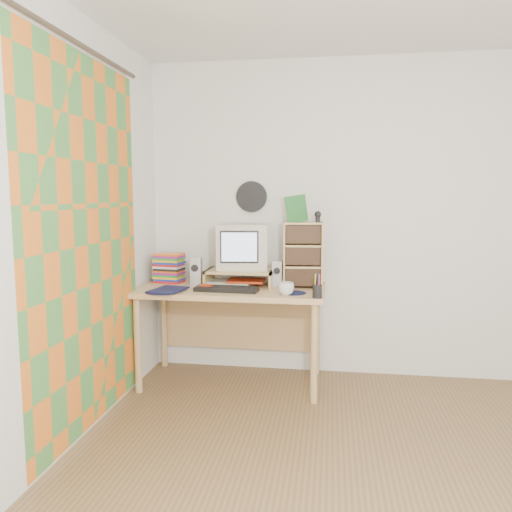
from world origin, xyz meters
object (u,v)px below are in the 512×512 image
(mug, at_px, (286,289))
(dvd_stack, at_px, (169,264))
(cd_rack, at_px, (303,255))
(desk, at_px, (233,303))
(diary, at_px, (156,288))
(crt_monitor, at_px, (243,247))
(keyboard, at_px, (227,289))

(mug, bearing_deg, dvd_stack, 159.32)
(cd_rack, distance_m, mug, 0.38)
(desk, distance_m, mug, 0.56)
(desk, relative_size, diary, 5.58)
(crt_monitor, xyz_separation_m, cd_rack, (0.47, -0.07, -0.05))
(crt_monitor, distance_m, keyboard, 0.42)
(desk, relative_size, cd_rack, 2.84)
(cd_rack, bearing_deg, mug, -113.00)
(desk, height_order, dvd_stack, dvd_stack)
(crt_monitor, height_order, dvd_stack, crt_monitor)
(desk, relative_size, dvd_stack, 4.66)
(crt_monitor, bearing_deg, diary, -154.01)
(dvd_stack, bearing_deg, crt_monitor, 8.62)
(crt_monitor, distance_m, dvd_stack, 0.61)
(crt_monitor, xyz_separation_m, diary, (-0.58, -0.38, -0.27))
(dvd_stack, distance_m, mug, 1.04)
(dvd_stack, bearing_deg, cd_rack, 4.28)
(keyboard, xyz_separation_m, dvd_stack, (-0.53, 0.29, 0.13))
(dvd_stack, distance_m, diary, 0.39)
(mug, bearing_deg, desk, 146.13)
(desk, relative_size, mug, 12.58)
(crt_monitor, bearing_deg, desk, -132.42)
(crt_monitor, distance_m, diary, 0.74)
(crt_monitor, relative_size, keyboard, 0.80)
(keyboard, distance_m, diary, 0.52)
(crt_monitor, height_order, diary, crt_monitor)
(keyboard, bearing_deg, cd_rack, 27.06)
(keyboard, height_order, dvd_stack, dvd_stack)
(dvd_stack, relative_size, cd_rack, 0.61)
(crt_monitor, bearing_deg, cd_rack, -15.94)
(cd_rack, height_order, diary, cd_rack)
(keyboard, xyz_separation_m, cd_rack, (0.54, 0.24, 0.23))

